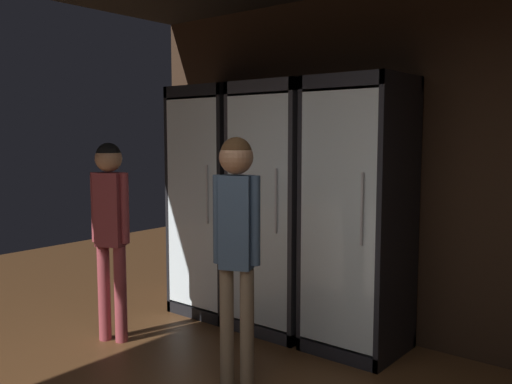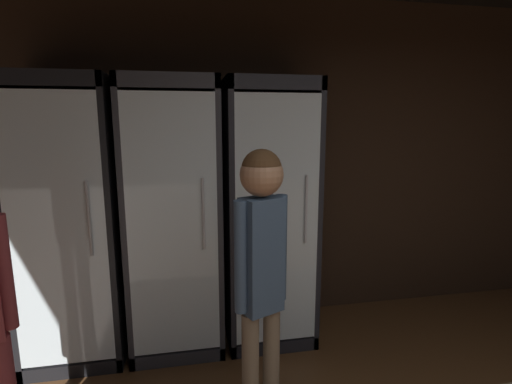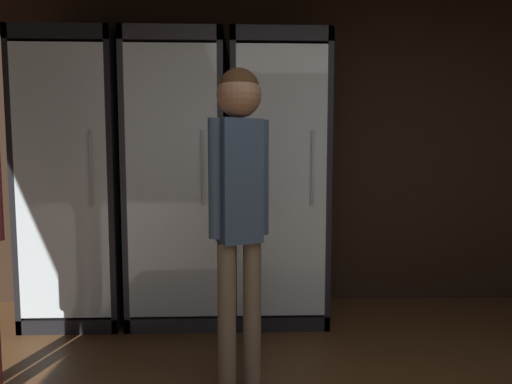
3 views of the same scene
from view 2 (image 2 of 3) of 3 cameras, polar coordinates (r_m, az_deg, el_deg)
wall_back at (r=3.48m, az=9.56°, el=4.37°), size 6.00×0.06×2.80m
cooler_far_left at (r=3.12m, az=-25.94°, el=-4.49°), size 0.69×0.67×2.08m
cooler_left at (r=3.01m, az=-12.27°, el=-4.11°), size 0.69×0.67×2.08m
cooler_center at (r=3.08m, az=1.60°, el=-3.56°), size 0.69×0.67×2.08m
shopper_near at (r=1.95m, az=0.81°, el=-10.43°), size 0.29×0.22×1.64m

